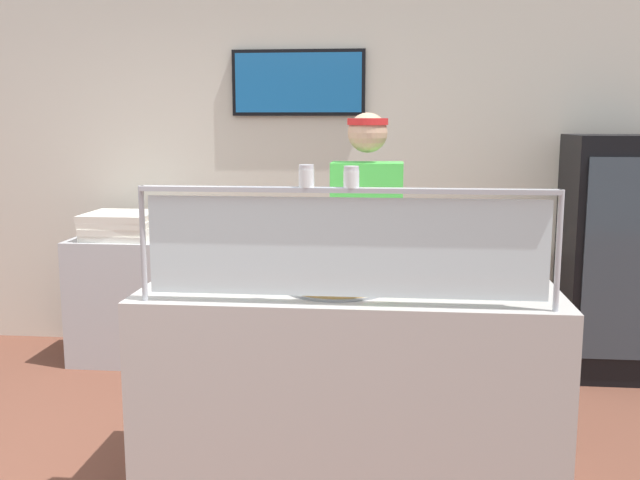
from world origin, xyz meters
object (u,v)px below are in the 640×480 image
Objects in this scene: worker_figure at (367,254)px; parmesan_shaker at (306,178)px; drink_fridge at (619,257)px; pepper_flake_shaker at (351,178)px; pizza_box_stack at (122,225)px; pizza_server at (331,282)px; pizza_tray at (336,286)px.

parmesan_shaker is at bearing -103.79° from worker_figure.
parmesan_shaker is 0.06× the size of drink_fridge.
drink_fridge is at bearing 50.06° from pepper_flake_shaker.
parmesan_shaker reaches higher than pizza_box_stack.
drink_fridge is at bearing 0.73° from pizza_box_stack.
pizza_server is 0.56× the size of pizza_box_stack.
worker_figure reaches higher than parmesan_shaker.
pepper_flake_shaker is at bearing -92.25° from worker_figure.
drink_fridge is (1.87, 2.01, -0.67)m from parmesan_shaker.
pepper_flake_shaker is (0.18, -0.00, -0.00)m from parmesan_shaker.
pizza_tray is at bearing -45.37° from pizza_box_stack.
pepper_flake_shaker is at bearing -62.99° from pizza_server.
parmesan_shaker is at bearing 180.00° from pepper_flake_shaker.
worker_figure is (0.04, 0.90, -0.48)m from pepper_flake_shaker.
drink_fridge reaches higher than pepper_flake_shaker.
pepper_flake_shaker is 0.18× the size of pizza_box_stack.
pizza_tray is 0.27× the size of worker_figure.
worker_figure is at bearing 82.42° from pizza_server.
drink_fridge is at bearing 47.10° from parmesan_shaker.
pepper_flake_shaker is at bearing -0.00° from parmesan_shaker.
pizza_server is at bearing -102.75° from worker_figure.
pizza_tray is 1.71× the size of pizza_server.
drink_fridge is (1.69, 2.01, -0.67)m from pepper_flake_shaker.
pizza_server is at bearing -46.14° from pizza_box_stack.
worker_figure is 1.08× the size of drink_fridge.
pepper_flake_shaker reaches higher than pizza_server.
pizza_tray is at bearing -135.70° from drink_fridge.
parmesan_shaker is at bearing -101.01° from pizza_server.
pizza_box_stack is (-1.78, 1.07, -0.02)m from worker_figure.
pizza_tray is at bearing 44.32° from pizza_server.
drink_fridge is at bearing 49.41° from pizza_server.
pizza_server is 3.02× the size of parmesan_shaker.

